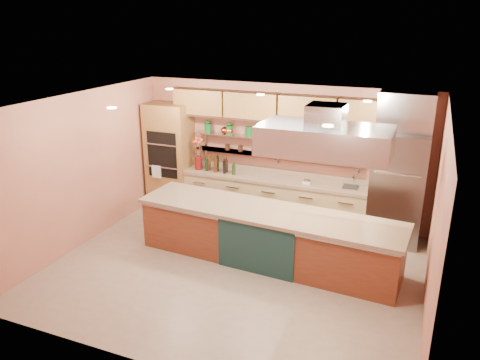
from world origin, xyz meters
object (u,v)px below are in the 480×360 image
at_px(copper_kettle, 225,130).
at_px(refrigerator, 397,189).
at_px(flower_vase, 198,163).
at_px(kitchen_scale, 307,181).
at_px(island, 267,236).
at_px(green_canister, 249,131).

bearing_deg(copper_kettle, refrigerator, -3.71).
bearing_deg(flower_vase, kitchen_scale, 0.00).
bearing_deg(kitchen_scale, flower_vase, -156.11).
distance_m(island, kitchen_scale, 1.73).
relative_size(island, green_canister, 22.60).
height_order(refrigerator, island, refrigerator).
height_order(kitchen_scale, copper_kettle, copper_kettle).
xyz_separation_m(island, flower_vase, (-2.13, 1.64, 0.60)).
distance_m(refrigerator, green_canister, 3.11).
bearing_deg(kitchen_scale, green_canister, -165.64).
xyz_separation_m(island, copper_kettle, (-1.60, 1.86, 1.32)).
relative_size(refrigerator, flower_vase, 7.28).
bearing_deg(green_canister, refrigerator, -4.38).
bearing_deg(green_canister, kitchen_scale, -9.52).
relative_size(island, copper_kettle, 23.99).
distance_m(refrigerator, kitchen_scale, 1.69).
relative_size(refrigerator, island, 0.47).
bearing_deg(copper_kettle, island, -49.30).
relative_size(copper_kettle, green_canister, 0.94).
xyz_separation_m(refrigerator, copper_kettle, (-3.55, 0.23, 0.74)).
relative_size(refrigerator, copper_kettle, 11.20).
relative_size(island, flower_vase, 15.61).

